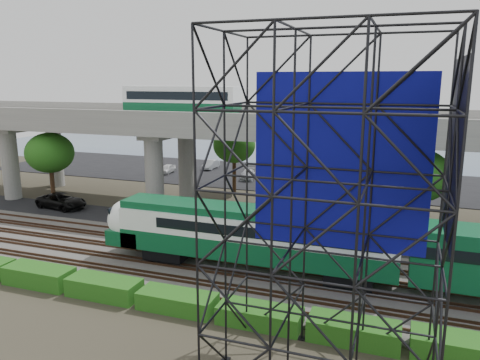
% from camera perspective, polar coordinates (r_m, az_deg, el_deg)
% --- Properties ---
extents(ground, '(140.00, 140.00, 0.00)m').
position_cam_1_polar(ground, '(32.26, -5.68, -11.79)').
color(ground, '#474233').
rests_on(ground, ground).
extents(ballast_bed, '(90.00, 12.00, 0.20)m').
position_cam_1_polar(ballast_bed, '(33.89, -4.22, -10.37)').
color(ballast_bed, slate).
rests_on(ballast_bed, ground).
extents(service_road, '(90.00, 5.00, 0.08)m').
position_cam_1_polar(service_road, '(41.32, 0.58, -6.20)').
color(service_road, black).
rests_on(service_road, ground).
extents(parking_lot, '(90.00, 18.00, 0.08)m').
position_cam_1_polar(parking_lot, '(63.25, 7.58, 0.19)').
color(parking_lot, black).
rests_on(parking_lot, ground).
extents(harbor_water, '(140.00, 40.00, 0.03)m').
position_cam_1_polar(harbor_water, '(84.56, 10.76, 3.10)').
color(harbor_water, '#445770').
rests_on(harbor_water, ground).
extents(rail_tracks, '(90.00, 9.52, 0.16)m').
position_cam_1_polar(rail_tracks, '(33.82, -4.23, -10.09)').
color(rail_tracks, '#472D1E').
rests_on(rail_tracks, ballast_bed).
extents(commuter_train, '(29.30, 3.06, 4.30)m').
position_cam_1_polar(commuter_train, '(31.16, 5.30, -6.97)').
color(commuter_train, black).
rests_on(commuter_train, rail_tracks).
extents(overpass, '(80.00, 12.00, 12.40)m').
position_cam_1_polar(overpass, '(44.89, 2.15, 5.96)').
color(overpass, '#9E9B93').
rests_on(overpass, ground).
extents(scaffold_tower, '(9.36, 6.36, 15.00)m').
position_cam_1_polar(scaffold_tower, '(19.60, 10.59, -4.66)').
color(scaffold_tower, black).
rests_on(scaffold_tower, ground).
extents(hedge_strip, '(34.60, 1.80, 1.20)m').
position_cam_1_polar(hedge_strip, '(28.14, -7.65, -14.35)').
color(hedge_strip, '#1A5714').
rests_on(hedge_strip, ground).
extents(trees, '(40.94, 16.94, 7.69)m').
position_cam_1_polar(trees, '(46.77, -2.54, 2.94)').
color(trees, '#382314').
rests_on(trees, ground).
extents(suv, '(5.74, 3.20, 1.52)m').
position_cam_1_polar(suv, '(51.47, -20.92, -2.39)').
color(suv, black).
rests_on(suv, service_road).
extents(parked_cars, '(36.53, 9.61, 1.31)m').
position_cam_1_polar(parked_cars, '(62.65, 7.42, 0.69)').
color(parked_cars, silver).
rests_on(parked_cars, parking_lot).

